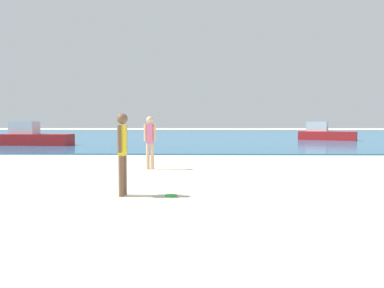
% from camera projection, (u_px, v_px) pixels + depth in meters
% --- Properties ---
extents(water, '(160.00, 60.00, 0.06)m').
position_uv_depth(water, '(203.00, 134.00, 47.48)').
color(water, '#1E6B9E').
rests_on(water, ground).
extents(person_standing, '(0.23, 0.39, 1.70)m').
position_uv_depth(person_standing, '(122.00, 149.00, 7.74)').
color(person_standing, brown).
rests_on(person_standing, ground).
extents(frisbee, '(0.26, 0.26, 0.03)m').
position_uv_depth(frisbee, '(171.00, 196.00, 7.75)').
color(frisbee, green).
rests_on(frisbee, ground).
extents(person_distant, '(0.39, 0.23, 1.71)m').
position_uv_depth(person_distant, '(150.00, 139.00, 12.20)').
color(person_distant, '#DDAD84').
rests_on(person_distant, ground).
extents(boat_near, '(4.62, 1.86, 1.53)m').
position_uv_depth(boat_near, '(34.00, 137.00, 24.24)').
color(boat_near, red).
rests_on(boat_near, water).
extents(boat_far, '(4.70, 3.32, 1.54)m').
position_uv_depth(boat_far, '(325.00, 134.00, 31.59)').
color(boat_far, red).
rests_on(boat_far, water).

